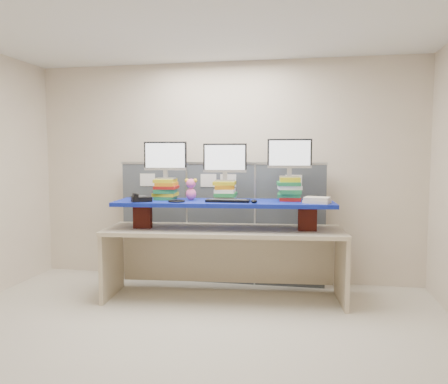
% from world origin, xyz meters
% --- Properties ---
extents(room, '(5.00, 4.00, 2.80)m').
position_xyz_m(room, '(0.00, 0.00, 1.40)').
color(room, beige).
rests_on(room, ground).
extents(cubicle_partition, '(2.60, 0.06, 1.53)m').
position_xyz_m(cubicle_partition, '(-0.00, 1.78, 0.77)').
color(cubicle_partition, '#42484E').
rests_on(cubicle_partition, ground).
extents(desk, '(2.69, 1.00, 0.80)m').
position_xyz_m(desk, '(0.16, 1.17, 0.64)').
color(desk, beige).
rests_on(desk, ground).
extents(brick_pier_left, '(0.20, 0.12, 0.26)m').
position_xyz_m(brick_pier_left, '(-0.75, 1.03, 0.93)').
color(brick_pier_left, maroon).
rests_on(brick_pier_left, desk).
extents(brick_pier_right, '(0.20, 0.12, 0.26)m').
position_xyz_m(brick_pier_right, '(1.07, 1.20, 0.93)').
color(brick_pier_right, maroon).
rests_on(brick_pier_right, desk).
extents(blue_board, '(2.45, 0.82, 0.04)m').
position_xyz_m(blue_board, '(0.16, 1.17, 1.09)').
color(blue_board, navy).
rests_on(blue_board, brick_pier_left).
extents(book_stack_left, '(0.28, 0.32, 0.23)m').
position_xyz_m(book_stack_left, '(-0.53, 1.23, 1.23)').
color(book_stack_left, '#217C3F').
rests_on(book_stack_left, blue_board).
extents(book_stack_center, '(0.27, 0.30, 0.21)m').
position_xyz_m(book_stack_center, '(0.15, 1.28, 1.21)').
color(book_stack_center, white).
rests_on(book_stack_center, blue_board).
extents(book_stack_right, '(0.30, 0.33, 0.26)m').
position_xyz_m(book_stack_right, '(0.87, 1.35, 1.24)').
color(book_stack_right, '#9F1812').
rests_on(book_stack_right, blue_board).
extents(monitor_left, '(0.49, 0.16, 0.43)m').
position_xyz_m(monitor_left, '(-0.53, 1.22, 1.58)').
color(monitor_left, '#A6A6AB').
rests_on(monitor_left, book_stack_left).
extents(monitor_center, '(0.49, 0.16, 0.43)m').
position_xyz_m(monitor_center, '(0.14, 1.29, 1.56)').
color(monitor_center, '#A6A6AB').
rests_on(monitor_center, book_stack_center).
extents(monitor_right, '(0.49, 0.16, 0.43)m').
position_xyz_m(monitor_right, '(0.86, 1.35, 1.61)').
color(monitor_right, '#A6A6AB').
rests_on(monitor_right, book_stack_right).
extents(keyboard, '(0.48, 0.17, 0.03)m').
position_xyz_m(keyboard, '(0.22, 1.07, 1.12)').
color(keyboard, black).
rests_on(keyboard, blue_board).
extents(mouse, '(0.11, 0.14, 0.04)m').
position_xyz_m(mouse, '(0.50, 1.03, 1.13)').
color(mouse, black).
rests_on(mouse, blue_board).
extents(desk_phone, '(0.28, 0.27, 0.09)m').
position_xyz_m(desk_phone, '(-0.73, 0.95, 1.14)').
color(desk_phone, black).
rests_on(desk_phone, blue_board).
extents(headset, '(0.22, 0.22, 0.02)m').
position_xyz_m(headset, '(-0.33, 0.97, 1.12)').
color(headset, black).
rests_on(headset, blue_board).
extents(plush_toy, '(0.14, 0.11, 0.24)m').
position_xyz_m(plush_toy, '(-0.23, 1.19, 1.23)').
color(plush_toy, pink).
rests_on(plush_toy, blue_board).
extents(binder_stack, '(0.30, 0.26, 0.06)m').
position_xyz_m(binder_stack, '(1.16, 1.15, 1.14)').
color(binder_stack, beige).
rests_on(binder_stack, blue_board).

